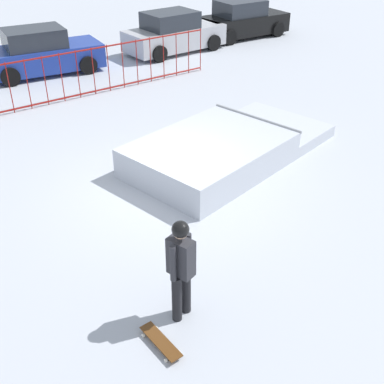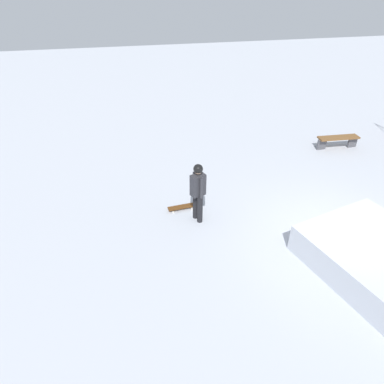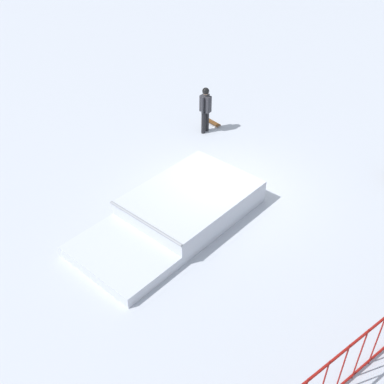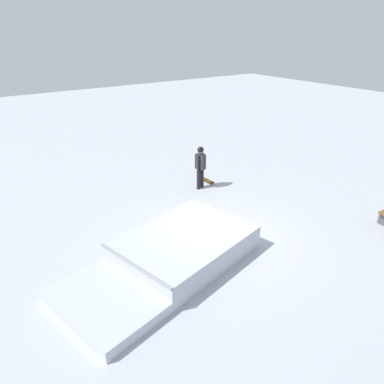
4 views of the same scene
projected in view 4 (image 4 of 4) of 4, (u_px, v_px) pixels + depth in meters
The scene contains 4 objects.
ground_plane at pixel (218, 237), 10.95m from camera, with size 60.00×60.00×0.00m, color #B2B7C1.
skate_ramp at pixel (173, 254), 9.56m from camera, with size 5.85×3.76×0.74m.
skater at pixel (200, 164), 13.84m from camera, with size 0.42×0.43×1.73m.
skateboard at pixel (207, 180), 14.77m from camera, with size 0.30×0.81×0.09m.
Camera 4 is at (5.99, 7.19, 5.90)m, focal length 33.14 mm.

